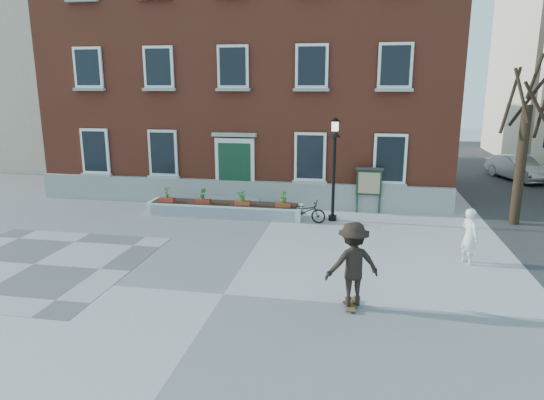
% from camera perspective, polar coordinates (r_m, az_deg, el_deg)
% --- Properties ---
extents(ground, '(100.00, 100.00, 0.00)m').
position_cam_1_polar(ground, '(12.38, -5.70, -10.97)').
color(ground, '#9F9FA1').
rests_on(ground, ground).
extents(checker_patch, '(6.00, 6.00, 0.01)m').
position_cam_1_polar(checker_patch, '(15.82, -26.19, -6.79)').
color(checker_patch, '#545356').
rests_on(checker_patch, ground).
extents(distant_building, '(10.00, 12.00, 13.00)m').
position_cam_1_polar(distant_building, '(37.42, -25.04, 14.39)').
color(distant_building, '#BCB098').
rests_on(distant_building, ground).
extents(bicycle, '(1.69, 0.82, 0.85)m').
position_cam_1_polar(bicycle, '(18.39, 3.88, -1.31)').
color(bicycle, black).
rests_on(bicycle, ground).
extents(parked_car, '(2.63, 4.27, 1.33)m').
position_cam_1_polar(parked_car, '(29.58, 26.90, 3.38)').
color(parked_car, '#ACADB0').
rests_on(parked_car, ground).
extents(bystander, '(0.64, 0.72, 1.65)m').
position_cam_1_polar(bystander, '(15.18, 22.20, -3.94)').
color(bystander, white).
rests_on(bystander, ground).
extents(brick_building, '(18.40, 10.85, 12.60)m').
position_cam_1_polar(brick_building, '(25.36, -1.59, 16.17)').
color(brick_building, brown).
rests_on(brick_building, ground).
extents(planter_assembly, '(6.20, 1.12, 1.15)m').
position_cam_1_polar(planter_assembly, '(19.33, -5.58, -0.98)').
color(planter_assembly, silver).
rests_on(planter_assembly, ground).
extents(bare_tree, '(1.83, 1.83, 6.16)m').
position_cam_1_polar(bare_tree, '(19.84, 27.39, 5.26)').
color(bare_tree, '#312416').
rests_on(bare_tree, ground).
extents(lamp_post, '(0.40, 0.40, 3.93)m').
position_cam_1_polar(lamp_post, '(18.28, 7.34, 5.29)').
color(lamp_post, black).
rests_on(lamp_post, ground).
extents(notice_board, '(1.10, 0.16, 1.87)m').
position_cam_1_polar(notice_board, '(19.84, 11.35, 2.03)').
color(notice_board, '#193326').
rests_on(notice_board, ground).
extents(skateboarder, '(1.47, 1.16, 2.07)m').
position_cam_1_polar(skateboarder, '(11.42, 9.47, -7.44)').
color(skateboarder, brown).
rests_on(skateboarder, ground).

